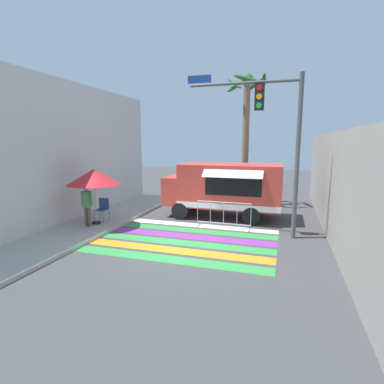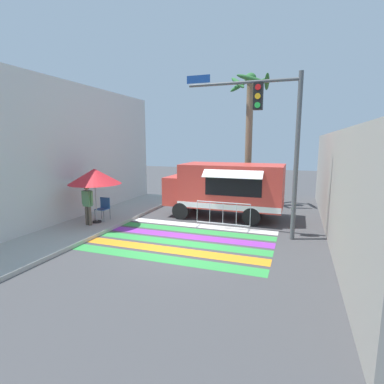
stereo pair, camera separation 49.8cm
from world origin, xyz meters
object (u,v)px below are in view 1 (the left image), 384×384
traffic_signal_pole (275,126)px  palm_tree (246,119)px  barricade_front (223,215)px  patio_umbrella (94,177)px  folding_chair (103,207)px  food_truck (222,186)px  vendor_person (87,203)px

traffic_signal_pole → palm_tree: palm_tree is taller
traffic_signal_pole → barricade_front: (-1.89, 0.50, -3.48)m
barricade_front → palm_tree: bearing=87.9°
patio_umbrella → palm_tree: palm_tree is taller
patio_umbrella → folding_chair: patio_umbrella is taller
food_truck → folding_chair: 5.43m
food_truck → patio_umbrella: size_ratio=2.34×
traffic_signal_pole → patio_umbrella: size_ratio=2.60×
folding_chair → barricade_front: (5.08, 0.88, -0.18)m
food_truck → palm_tree: size_ratio=0.76×
traffic_signal_pole → vendor_person: bearing=-169.5°
patio_umbrella → vendor_person: patio_umbrella is taller
patio_umbrella → barricade_front: size_ratio=1.02×
palm_tree → food_truck: bearing=-101.8°
palm_tree → patio_umbrella: bearing=-130.3°
vendor_person → palm_tree: size_ratio=0.24×
traffic_signal_pole → palm_tree: 5.65m
patio_umbrella → vendor_person: size_ratio=1.36×
folding_chair → vendor_person: bearing=-94.9°
food_truck → patio_umbrella: food_truck is taller
folding_chair → vendor_person: vendor_person is taller
vendor_person → traffic_signal_pole: bearing=26.6°
patio_umbrella → barricade_front: 5.48m
food_truck → palm_tree: palm_tree is taller
food_truck → palm_tree: bearing=78.2°
folding_chair → palm_tree: (5.26, 5.72, 3.98)m
food_truck → vendor_person: size_ratio=3.19×
food_truck → vendor_person: 5.97m
food_truck → vendor_person: food_truck is taller
food_truck → palm_tree: (0.63, 2.98, 3.26)m
patio_umbrella → barricade_front: bearing=15.0°
traffic_signal_pole → barricade_front: traffic_signal_pole is taller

